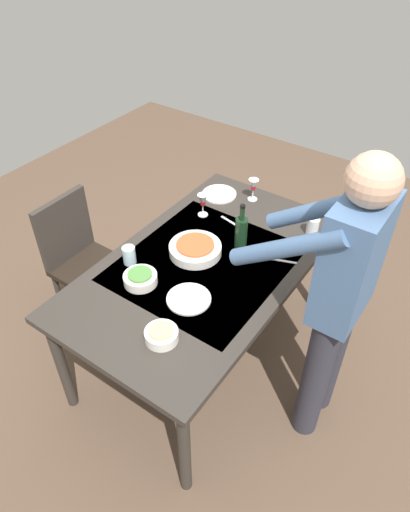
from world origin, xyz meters
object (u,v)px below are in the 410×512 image
Objects in this scene: dining_table at (205,272)px; wine_glass_left at (203,201)px; water_cup_near_right at (129,255)px; side_bowl_salad at (140,278)px; person_server at (338,295)px; side_bowl_bread at (161,335)px; dinner_plate_far at (189,299)px; chair_near at (80,254)px; wine_glass_right at (253,186)px; water_cup_near_left at (313,226)px; wine_bottle at (241,232)px; serving_bowl_pasta at (195,249)px; dinner_plate_near at (219,194)px.

dining_table is 0.49m from wine_glass_left.
water_cup_near_right reaches higher than side_bowl_salad.
person_server is 15.90× the size of water_cup_near_right.
side_bowl_bread is 0.70× the size of dinner_plate_far.
wine_glass_right is at bearing 138.83° from chair_near.
side_bowl_bread is (0.32, 0.49, -0.02)m from water_cup_near_right.
person_server is 1.10m from wine_glass_left.
side_bowl_salad is at bearing 60.17° from water_cup_near_right.
wine_bottle is at bearing -38.26° from water_cup_near_left.
water_cup_near_left is 0.68× the size of side_bowl_bread.
wine_bottle is 0.46m from water_cup_near_left.
person_server is at bearing 50.44° from wine_glass_right.
serving_bowl_pasta is at bearing -93.26° from person_server.
wine_glass_left is 0.66× the size of dinner_plate_near.
water_cup_near_right is at bearing -55.45° from dining_table.
side_bowl_bread is (0.60, 0.24, 0.00)m from serving_bowl_pasta.
water_cup_near_right is (0.47, -0.44, -0.06)m from wine_bottle.
wine_glass_left is at bearing -71.54° from water_cup_near_left.
wine_bottle reaches higher than water_cup_near_left.
chair_near is 1.22m from wine_glass_right.
person_server is at bearing 132.11° from side_bowl_bread.
dinner_plate_far is at bearing -17.63° from water_cup_near_left.
wine_glass_right reaches higher than serving_bowl_pasta.
chair_near is at bearing -96.30° from dinner_plate_far.
chair_near is 3.07× the size of wine_bottle.
wine_glass_left is at bearing -172.89° from side_bowl_salad.
side_bowl_bread is at bearing 69.25° from chair_near.
side_bowl_salad is 0.29m from dinner_plate_far.
wine_glass_right is 0.50m from water_cup_near_left.
dining_table is 0.80m from person_server.
dining_table is 7.35× the size of dinner_plate_near.
water_cup_near_left reaches higher than serving_bowl_pasta.
chair_near is 6.03× the size of wine_glass_right.
person_server reaches higher than side_bowl_bread.
chair_near reaches higher than water_cup_near_left.
wine_glass_right reaches higher than chair_near.
chair_near is 3.96× the size of dinner_plate_near.
wine_bottle reaches higher than chair_near.
chair_near reaches higher than serving_bowl_pasta.
serving_bowl_pasta is at bearing -40.39° from water_cup_near_left.
wine_bottle is at bearing 153.37° from side_bowl_salad.
dining_table is 11.20× the size of wine_glass_left.
water_cup_near_left is at bearing 147.56° from dining_table.
dinner_plate_far is at bearing 11.73° from wine_glass_right.
dinner_plate_near is at bearing -134.03° from wine_bottle.
side_bowl_salad is (0.09, 0.16, -0.02)m from water_cup_near_right.
wine_glass_left is 1.38× the size of water_cup_near_left.
dinner_plate_near is at bearing -69.43° from wine_glass_right.
side_bowl_bread is (1.15, -0.23, -0.02)m from water_cup_near_left.
chair_near is at bearing -78.69° from dining_table.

